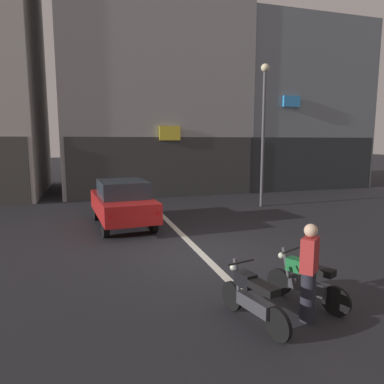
{
  "coord_description": "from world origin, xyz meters",
  "views": [
    {
      "loc": [
        -2.85,
        -8.48,
        3.0
      ],
      "look_at": [
        0.3,
        2.0,
        1.4
      ],
      "focal_mm": 32.75,
      "sensor_mm": 36.0,
      "label": 1
    }
  ],
  "objects_px": {
    "car_red_crossing_near": "(122,202)",
    "motorcycle_black_row_leftmost": "(253,297)",
    "motorcycle_green_row_left_mid": "(306,280)",
    "street_lamp": "(264,121)",
    "person_by_motorcycles": "(309,272)"
  },
  "relations": [
    {
      "from": "car_red_crossing_near",
      "to": "motorcycle_black_row_leftmost",
      "type": "height_order",
      "value": "car_red_crossing_near"
    },
    {
      "from": "car_red_crossing_near",
      "to": "motorcycle_green_row_left_mid",
      "type": "relative_size",
      "value": 2.75
    },
    {
      "from": "car_red_crossing_near",
      "to": "street_lamp",
      "type": "relative_size",
      "value": 0.67
    },
    {
      "from": "motorcycle_black_row_leftmost",
      "to": "person_by_motorcycles",
      "type": "bearing_deg",
      "value": -10.94
    },
    {
      "from": "street_lamp",
      "to": "motorcycle_black_row_leftmost",
      "type": "distance_m",
      "value": 11.3
    },
    {
      "from": "street_lamp",
      "to": "person_by_motorcycles",
      "type": "xyz_separation_m",
      "value": [
        -4.23,
        -9.63,
        -3.05
      ]
    },
    {
      "from": "motorcycle_green_row_left_mid",
      "to": "car_red_crossing_near",
      "type": "bearing_deg",
      "value": 110.44
    },
    {
      "from": "motorcycle_black_row_leftmost",
      "to": "person_by_motorcycles",
      "type": "xyz_separation_m",
      "value": [
        0.92,
        -0.18,
        0.4
      ]
    },
    {
      "from": "street_lamp",
      "to": "motorcycle_green_row_left_mid",
      "type": "relative_size",
      "value": 4.13
    },
    {
      "from": "car_red_crossing_near",
      "to": "street_lamp",
      "type": "height_order",
      "value": "street_lamp"
    },
    {
      "from": "car_red_crossing_near",
      "to": "person_by_motorcycles",
      "type": "relative_size",
      "value": 2.53
    },
    {
      "from": "motorcycle_green_row_left_mid",
      "to": "person_by_motorcycles",
      "type": "relative_size",
      "value": 0.92
    },
    {
      "from": "motorcycle_black_row_leftmost",
      "to": "motorcycle_green_row_left_mid",
      "type": "distance_m",
      "value": 1.3
    },
    {
      "from": "street_lamp",
      "to": "motorcycle_green_row_left_mid",
      "type": "height_order",
      "value": "street_lamp"
    },
    {
      "from": "car_red_crossing_near",
      "to": "person_by_motorcycles",
      "type": "xyz_separation_m",
      "value": [
        2.3,
        -7.58,
        -0.03
      ]
    }
  ]
}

